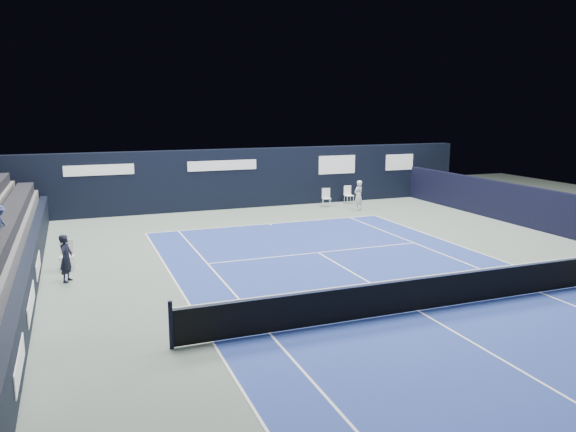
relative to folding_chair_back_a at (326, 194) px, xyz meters
name	(u,v)px	position (x,y,z in m)	size (l,w,h in m)	color
ground	(379,288)	(-4.37, -13.14, -0.65)	(48.00, 48.00, 0.00)	slate
court_surface	(418,311)	(-4.37, -15.14, -0.65)	(10.97, 23.77, 0.01)	navy
enclosure_wall_right	(549,212)	(6.13, -9.14, 0.25)	(0.30, 22.00, 1.80)	black
folding_chair_back_a	(326,194)	(0.00, 0.00, 0.00)	(0.53, 0.55, 0.98)	silver
folding_chair_back_b	(348,193)	(1.54, 0.42, -0.09)	(0.44, 0.42, 0.98)	white
line_judge_chair	(67,253)	(-12.92, -7.70, -0.10)	(0.48, 0.46, 0.97)	white
line_judge	(66,258)	(-12.91, -9.12, 0.08)	(0.53, 0.35, 1.47)	black
court_markings	(418,311)	(-4.37, -15.14, -0.64)	(11.03, 23.83, 0.00)	white
tennis_net	(419,293)	(-4.37, -15.14, -0.14)	(12.90, 0.10, 1.10)	black
back_sponsor_wall	(240,178)	(-4.37, 1.36, 0.90)	(26.00, 0.63, 3.10)	black
side_barrier_left	(32,266)	(-13.87, -9.17, -0.05)	(0.33, 22.00, 1.20)	black
tennis_player	(358,195)	(1.07, -1.62, 0.12)	(0.66, 0.89, 1.54)	silver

